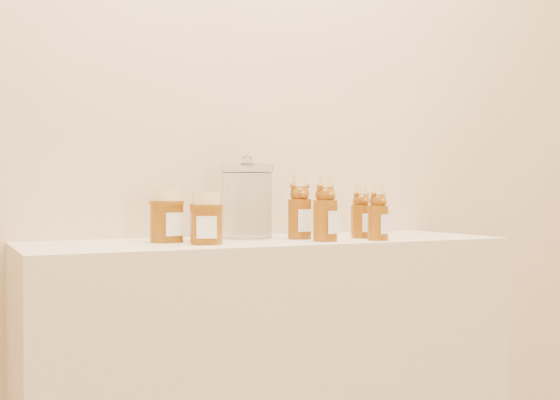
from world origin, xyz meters
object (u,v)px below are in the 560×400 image
bear_bottle_back_left (300,202)px  honey_jar_left (167,215)px  glass_canister (247,198)px  bear_bottle_front_left (325,203)px

bear_bottle_back_left → honey_jar_left: size_ratio=1.45×
glass_canister → bear_bottle_back_left: bearing=-34.5°
bear_bottle_front_left → honey_jar_left: bear_bottle_front_left is taller
bear_bottle_front_left → glass_canister: 0.22m
bear_bottle_back_left → bear_bottle_front_left: bearing=-83.0°
honey_jar_left → glass_canister: (0.23, 0.05, 0.04)m
bear_bottle_back_left → bear_bottle_front_left: size_ratio=1.02×
honey_jar_left → bear_bottle_front_left: bearing=-33.7°
bear_bottle_front_left → honey_jar_left: (-0.36, 0.13, -0.03)m
honey_jar_left → glass_canister: 0.23m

